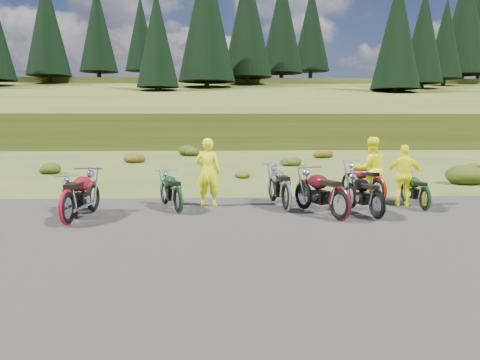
{
  "coord_description": "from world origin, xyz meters",
  "views": [
    {
      "loc": [
        -1.29,
        -10.34,
        2.4
      ],
      "look_at": [
        -0.78,
        1.27,
        0.92
      ],
      "focal_mm": 35.0,
      "sensor_mm": 36.0,
      "label": 1
    }
  ],
  "objects_px": {
    "motorcycle_0": "(75,220)",
    "motorcycle_3": "(286,212)",
    "person_middle": "(208,173)",
    "motorcycle_7": "(424,212)"
  },
  "relations": [
    {
      "from": "motorcycle_0",
      "to": "motorcycle_3",
      "type": "bearing_deg",
      "value": -108.23
    },
    {
      "from": "motorcycle_3",
      "to": "motorcycle_0",
      "type": "bearing_deg",
      "value": 89.75
    },
    {
      "from": "person_middle",
      "to": "motorcycle_7",
      "type": "bearing_deg",
      "value": -179.37
    },
    {
      "from": "person_middle",
      "to": "motorcycle_0",
      "type": "bearing_deg",
      "value": 36.29
    },
    {
      "from": "motorcycle_3",
      "to": "motorcycle_7",
      "type": "distance_m",
      "value": 3.68
    },
    {
      "from": "motorcycle_3",
      "to": "motorcycle_7",
      "type": "xyz_separation_m",
      "value": [
        3.67,
        -0.06,
        0.0
      ]
    },
    {
      "from": "motorcycle_7",
      "to": "person_middle",
      "type": "xyz_separation_m",
      "value": [
        -5.75,
        0.98,
        0.95
      ]
    },
    {
      "from": "motorcycle_3",
      "to": "motorcycle_7",
      "type": "height_order",
      "value": "motorcycle_3"
    },
    {
      "from": "motorcycle_0",
      "to": "motorcycle_3",
      "type": "xyz_separation_m",
      "value": [
        5.29,
        0.66,
        0.0
      ]
    },
    {
      "from": "motorcycle_0",
      "to": "person_middle",
      "type": "bearing_deg",
      "value": -89.29
    }
  ]
}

